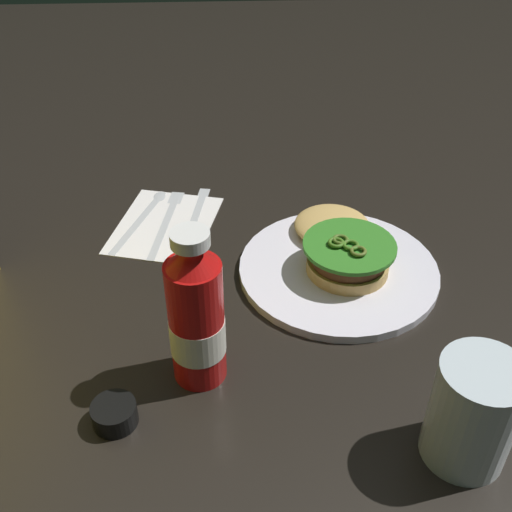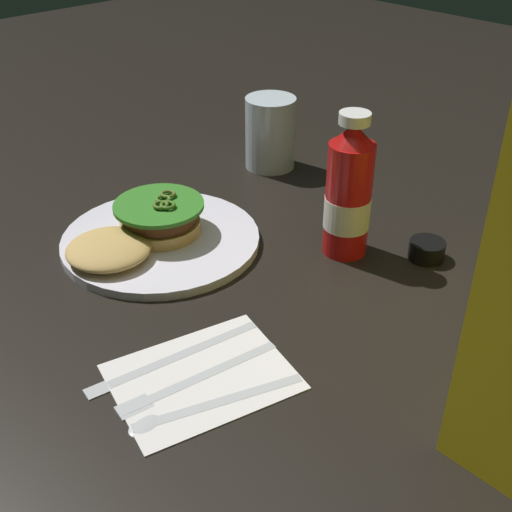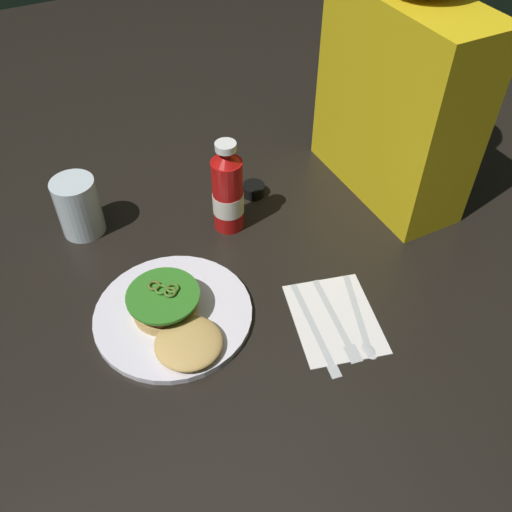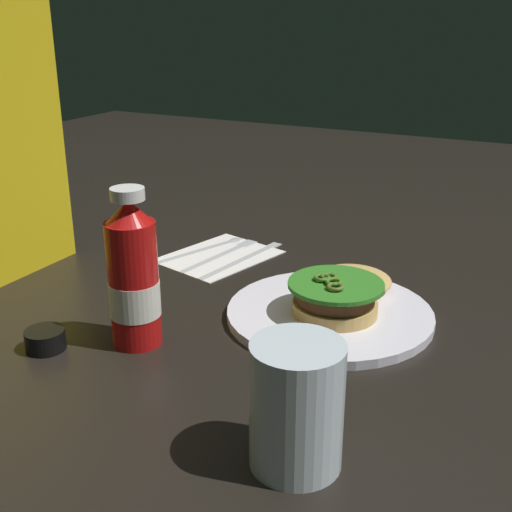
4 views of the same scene
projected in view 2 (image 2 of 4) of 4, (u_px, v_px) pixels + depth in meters
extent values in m
plane|color=black|center=(208.00, 227.00, 0.99)|extent=(3.00, 3.00, 0.00)
cylinder|color=white|center=(161.00, 240.00, 0.95)|extent=(0.28, 0.28, 0.01)
cylinder|color=tan|center=(161.00, 226.00, 0.95)|extent=(0.12, 0.12, 0.02)
cylinder|color=#512D19|center=(160.00, 216.00, 0.94)|extent=(0.11, 0.11, 0.02)
cylinder|color=red|center=(159.00, 209.00, 0.93)|extent=(0.10, 0.10, 0.01)
cylinder|color=#317B23|center=(159.00, 205.00, 0.93)|extent=(0.13, 0.13, 0.01)
torus|color=#42741F|center=(169.00, 206.00, 0.91)|extent=(0.02, 0.02, 0.01)
torus|color=#457A23|center=(163.00, 199.00, 0.93)|extent=(0.02, 0.02, 0.01)
torus|color=#4D6A23|center=(161.00, 205.00, 0.92)|extent=(0.02, 0.02, 0.01)
torus|color=#566725|center=(168.00, 194.00, 0.94)|extent=(0.02, 0.02, 0.01)
ellipsoid|color=tan|center=(109.00, 249.00, 0.89)|extent=(0.12, 0.12, 0.03)
cylinder|color=red|center=(348.00, 200.00, 0.89)|extent=(0.06, 0.06, 0.16)
cone|color=red|center=(354.00, 134.00, 0.84)|extent=(0.06, 0.06, 0.03)
cylinder|color=white|center=(355.00, 118.00, 0.83)|extent=(0.04, 0.04, 0.01)
cylinder|color=white|center=(347.00, 212.00, 0.90)|extent=(0.06, 0.06, 0.05)
cylinder|color=silver|center=(270.00, 133.00, 1.14)|extent=(0.09, 0.09, 0.12)
cylinder|color=black|center=(427.00, 250.00, 0.91)|extent=(0.05, 0.05, 0.03)
cube|color=white|center=(202.00, 376.00, 0.71)|extent=(0.22, 0.19, 0.00)
cube|color=silver|center=(185.00, 351.00, 0.74)|extent=(0.19, 0.04, 0.00)
cube|color=silver|center=(120.00, 378.00, 0.71)|extent=(0.08, 0.03, 0.00)
cube|color=silver|center=(202.00, 374.00, 0.71)|extent=(0.19, 0.04, 0.00)
cube|color=silver|center=(134.00, 404.00, 0.67)|extent=(0.04, 0.03, 0.00)
cube|color=silver|center=(220.00, 400.00, 0.68)|extent=(0.18, 0.08, 0.00)
ellipsoid|color=silver|center=(146.00, 422.00, 0.65)|extent=(0.04, 0.03, 0.00)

